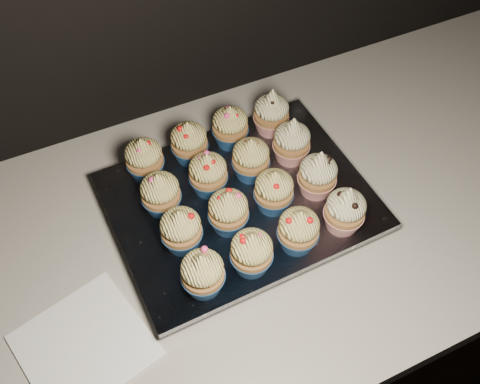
# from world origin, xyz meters

# --- Properties ---
(cabinet) EXTENTS (2.40, 0.60, 0.86)m
(cabinet) POSITION_xyz_m (0.00, 1.70, 0.43)
(cabinet) COLOR black
(cabinet) RESTS_ON ground
(worktop) EXTENTS (2.44, 0.64, 0.04)m
(worktop) POSITION_xyz_m (0.00, 1.70, 0.88)
(worktop) COLOR beige
(worktop) RESTS_ON cabinet
(napkin) EXTENTS (0.20, 0.20, 0.00)m
(napkin) POSITION_xyz_m (-0.54, 1.60, 0.90)
(napkin) COLOR white
(napkin) RESTS_ON worktop
(baking_tray) EXTENTS (0.38, 0.30, 0.02)m
(baking_tray) POSITION_xyz_m (-0.24, 1.72, 0.91)
(baking_tray) COLOR black
(baking_tray) RESTS_ON worktop
(foil_lining) EXTENTS (0.42, 0.33, 0.01)m
(foil_lining) POSITION_xyz_m (-0.24, 1.72, 0.93)
(foil_lining) COLOR silver
(foil_lining) RESTS_ON baking_tray
(cupcake_0) EXTENTS (0.06, 0.06, 0.08)m
(cupcake_0) POSITION_xyz_m (-0.36, 1.60, 0.97)
(cupcake_0) COLOR navy
(cupcake_0) RESTS_ON foil_lining
(cupcake_1) EXTENTS (0.06, 0.06, 0.08)m
(cupcake_1) POSITION_xyz_m (-0.28, 1.60, 0.97)
(cupcake_1) COLOR navy
(cupcake_1) RESTS_ON foil_lining
(cupcake_2) EXTENTS (0.06, 0.06, 0.08)m
(cupcake_2) POSITION_xyz_m (-0.20, 1.60, 0.97)
(cupcake_2) COLOR navy
(cupcake_2) RESTS_ON foil_lining
(cupcake_3) EXTENTS (0.06, 0.06, 0.10)m
(cupcake_3) POSITION_xyz_m (-0.12, 1.61, 0.97)
(cupcake_3) COLOR #A91D17
(cupcake_3) RESTS_ON foil_lining
(cupcake_4) EXTENTS (0.06, 0.06, 0.08)m
(cupcake_4) POSITION_xyz_m (-0.36, 1.68, 0.97)
(cupcake_4) COLOR navy
(cupcake_4) RESTS_ON foil_lining
(cupcake_5) EXTENTS (0.06, 0.06, 0.08)m
(cupcake_5) POSITION_xyz_m (-0.28, 1.68, 0.97)
(cupcake_5) COLOR navy
(cupcake_5) RESTS_ON foil_lining
(cupcake_6) EXTENTS (0.06, 0.06, 0.08)m
(cupcake_6) POSITION_xyz_m (-0.20, 1.69, 0.97)
(cupcake_6) COLOR navy
(cupcake_6) RESTS_ON foil_lining
(cupcake_7) EXTENTS (0.06, 0.06, 0.10)m
(cupcake_7) POSITION_xyz_m (-0.12, 1.68, 0.97)
(cupcake_7) COLOR #A91D17
(cupcake_7) RESTS_ON foil_lining
(cupcake_8) EXTENTS (0.06, 0.06, 0.08)m
(cupcake_8) POSITION_xyz_m (-0.36, 1.75, 0.97)
(cupcake_8) COLOR navy
(cupcake_8) RESTS_ON foil_lining
(cupcake_9) EXTENTS (0.06, 0.06, 0.08)m
(cupcake_9) POSITION_xyz_m (-0.28, 1.76, 0.97)
(cupcake_9) COLOR navy
(cupcake_9) RESTS_ON foil_lining
(cupcake_10) EXTENTS (0.06, 0.06, 0.08)m
(cupcake_10) POSITION_xyz_m (-0.21, 1.76, 0.97)
(cupcake_10) COLOR navy
(cupcake_10) RESTS_ON foil_lining
(cupcake_11) EXTENTS (0.06, 0.06, 0.10)m
(cupcake_11) POSITION_xyz_m (-0.13, 1.76, 0.97)
(cupcake_11) COLOR #A91D17
(cupcake_11) RESTS_ON foil_lining
(cupcake_12) EXTENTS (0.06, 0.06, 0.08)m
(cupcake_12) POSITION_xyz_m (-0.36, 1.83, 0.97)
(cupcake_12) COLOR navy
(cupcake_12) RESTS_ON foil_lining
(cupcake_13) EXTENTS (0.06, 0.06, 0.08)m
(cupcake_13) POSITION_xyz_m (-0.28, 1.84, 0.97)
(cupcake_13) COLOR navy
(cupcake_13) RESTS_ON foil_lining
(cupcake_14) EXTENTS (0.06, 0.06, 0.08)m
(cupcake_14) POSITION_xyz_m (-0.21, 1.84, 0.97)
(cupcake_14) COLOR navy
(cupcake_14) RESTS_ON foil_lining
(cupcake_15) EXTENTS (0.06, 0.06, 0.10)m
(cupcake_15) POSITION_xyz_m (-0.13, 1.84, 0.97)
(cupcake_15) COLOR #A91D17
(cupcake_15) RESTS_ON foil_lining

